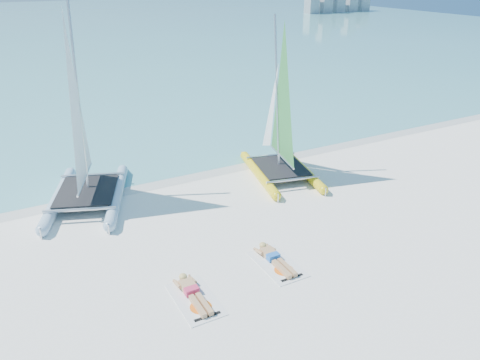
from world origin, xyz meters
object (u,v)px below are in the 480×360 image
object	(u,v)px
towel_a	(195,299)
catamaran_yellow	(278,125)
sunbather_a	(192,292)
towel_b	(277,264)
catamaran_blue	(81,146)
sunbather_b	(274,258)

from	to	relation	value
towel_a	catamaran_yellow	bearing A→B (deg)	43.77
catamaran_yellow	sunbather_a	world-z (taller)	catamaran_yellow
towel_b	catamaran_yellow	bearing A→B (deg)	57.75
towel_a	towel_b	bearing A→B (deg)	6.82
catamaran_yellow	towel_b	xyz separation A→B (m)	(-3.61, -5.72, -2.00)
catamaran_yellow	sunbather_a	xyz separation A→B (m)	(-6.31, -5.85, -1.89)
catamaran_blue	sunbather_b	distance (m)	7.86
towel_a	sunbather_a	bearing A→B (deg)	90.00
catamaran_blue	towel_b	distance (m)	8.05
catamaran_blue	catamaran_yellow	size ratio (longest dim) A/B	1.11
catamaran_blue	sunbather_b	size ratio (longest dim) A/B	4.09
catamaran_yellow	sunbather_b	xyz separation A→B (m)	(-3.61, -5.53, -1.89)
sunbather_a	sunbather_b	xyz separation A→B (m)	(2.70, 0.32, 0.00)
towel_b	sunbather_b	xyz separation A→B (m)	(0.00, 0.19, 0.11)
catamaran_blue	catamaran_yellow	xyz separation A→B (m)	(7.50, -1.01, -0.10)
sunbather_a	towel_b	distance (m)	2.70
catamaran_blue	towel_b	xyz separation A→B (m)	(3.89, -6.73, -2.10)
towel_a	sunbather_a	size ratio (longest dim) A/B	1.07
towel_b	catamaran_blue	bearing A→B (deg)	120.05
catamaran_yellow	towel_b	size ratio (longest dim) A/B	3.45
sunbather_b	sunbather_a	bearing A→B (deg)	-173.18
catamaran_yellow	catamaran_blue	bearing A→B (deg)	-175.06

